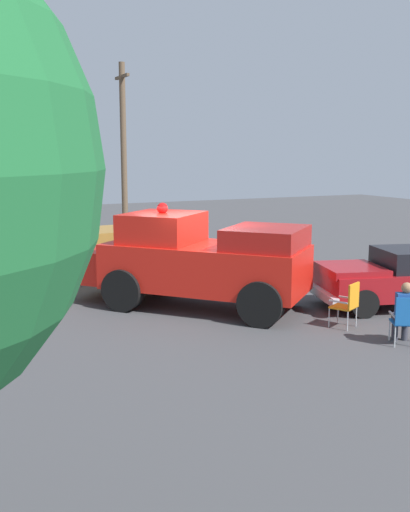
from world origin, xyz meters
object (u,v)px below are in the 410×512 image
object	(u,v)px
lawn_chair_by_car	(258,258)
spectator_seated	(404,310)
lawn_chair_spare	(348,302)
vintage_fire_truck	(196,260)
classic_hot_rod	(404,277)
lawn_chair_near_truck	(406,317)
parked_pickup	(58,248)
utility_pole	(124,149)

from	to	relation	value
lawn_chair_by_car	spectator_seated	size ratio (longest dim) A/B	0.79
lawn_chair_by_car	lawn_chair_spare	size ratio (longest dim) A/B	1.00
vintage_fire_truck	classic_hot_rod	size ratio (longest dim) A/B	1.25
lawn_chair_near_truck	spectator_seated	bearing A→B (deg)	60.45
parked_pickup	lawn_chair_by_car	distance (m)	6.06
parked_pickup	utility_pole	bearing A→B (deg)	58.79
classic_hot_rod	lawn_chair_by_car	distance (m)	4.89
spectator_seated	parked_pickup	bearing A→B (deg)	118.16
spectator_seated	utility_pole	size ratio (longest dim) A/B	0.17
classic_hot_rod	lawn_chair_near_truck	world-z (taller)	classic_hot_rod
lawn_chair_by_car	utility_pole	bearing A→B (deg)	96.31
classic_hot_rod	spectator_seated	world-z (taller)	classic_hot_rod
parked_pickup	classic_hot_rod	bearing A→B (deg)	-44.15
classic_hot_rod	spectator_seated	distance (m)	3.18
spectator_seated	classic_hot_rod	bearing A→B (deg)	46.89
parked_pickup	spectator_seated	world-z (taller)	parked_pickup
lawn_chair_by_car	lawn_chair_spare	xyz separation A→B (m)	(-0.96, -5.58, 0.00)
parked_pickup	lawn_chair_spare	world-z (taller)	parked_pickup
lawn_chair_by_car	parked_pickup	bearing A→B (deg)	158.07
lawn_chair_by_car	lawn_chair_spare	bearing A→B (deg)	-99.75
vintage_fire_truck	spectator_seated	bearing A→B (deg)	-60.04
spectator_seated	lawn_chair_spare	bearing A→B (deg)	101.80
classic_hot_rod	lawn_chair_spare	size ratio (longest dim) A/B	4.61
classic_hot_rod	lawn_chair_spare	xyz separation A→B (m)	(-2.46, -0.93, -0.16)
utility_pole	classic_hot_rod	bearing A→B (deg)	-79.82
classic_hot_rod	parked_pickup	xyz separation A→B (m)	(-7.11, 6.91, 0.24)
lawn_chair_by_car	utility_pole	distance (m)	10.35
parked_pickup	utility_pole	size ratio (longest dim) A/B	0.65
utility_pole	vintage_fire_truck	bearing A→B (deg)	-99.95
lawn_chair_near_truck	lawn_chair_by_car	distance (m)	7.12
parked_pickup	lawn_chair_by_car	xyz separation A→B (m)	(5.61, -2.26, -0.40)
utility_pole	spectator_seated	bearing A→B (deg)	-88.60
lawn_chair_spare	utility_pole	distance (m)	15.68
vintage_fire_truck	utility_pole	world-z (taller)	utility_pole
lawn_chair_spare	spectator_seated	world-z (taller)	spectator_seated
vintage_fire_truck	lawn_chair_by_car	xyz separation A→B (m)	(3.23, 2.53, -0.61)
vintage_fire_truck	lawn_chair_by_car	distance (m)	4.15
vintage_fire_truck	lawn_chair_spare	world-z (taller)	vintage_fire_truck
vintage_fire_truck	lawn_chair_near_truck	size ratio (longest dim) A/B	5.76
lawn_chair_by_car	lawn_chair_near_truck	bearing A→B (deg)	-95.91
lawn_chair_spare	classic_hot_rod	bearing A→B (deg)	20.72
spectator_seated	utility_pole	world-z (taller)	utility_pole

